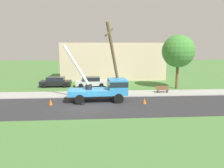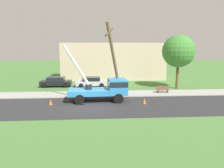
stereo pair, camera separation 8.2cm
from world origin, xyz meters
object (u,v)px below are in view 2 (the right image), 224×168
leaning_utility_pole (114,61)px  roadside_tree_near (179,51)px  traffic_cone_ahead (144,101)px  utility_truck (105,88)px  parked_sedan_silver (91,82)px  parked_sedan_black (56,82)px  traffic_cone_behind (51,102)px  park_bench (162,90)px

leaning_utility_pole → roadside_tree_near: size_ratio=1.13×
roadside_tree_near → traffic_cone_ahead: bearing=-129.2°
utility_truck → parked_sedan_silver: 8.64m
traffic_cone_ahead → roadside_tree_near: (6.23, 7.65, 4.86)m
leaning_utility_pole → parked_sedan_silver: 9.31m
parked_sedan_black → parked_sedan_silver: same height
utility_truck → traffic_cone_ahead: size_ratio=12.26×
utility_truck → traffic_cone_behind: 5.83m
roadside_tree_near → parked_sedan_silver: bearing=169.1°
utility_truck → park_bench: size_ratio=4.29×
traffic_cone_behind → parked_sedan_black: (-1.28, 10.10, 0.43)m
traffic_cone_ahead → traffic_cone_behind: 9.51m
leaning_utility_pole → parked_sedan_silver: bearing=108.3°
utility_truck → leaning_utility_pole: bearing=14.4°
park_bench → roadside_tree_near: roadside_tree_near is taller
utility_truck → leaning_utility_pole: (0.98, 0.25, 2.82)m
utility_truck → traffic_cone_ahead: utility_truck is taller
utility_truck → park_bench: (7.26, 3.26, -0.95)m
roadside_tree_near → leaning_utility_pole: bearing=-147.3°
roadside_tree_near → parked_sedan_black: bearing=171.1°
traffic_cone_ahead → park_bench: bearing=55.1°
traffic_cone_behind → parked_sedan_black: size_ratio=0.13×
leaning_utility_pole → parked_sedan_black: 12.12m
park_bench → traffic_cone_ahead: bearing=-124.9°
parked_sedan_silver → roadside_tree_near: (11.90, -2.29, 4.42)m
utility_truck → traffic_cone_ahead: bearing=-20.9°
park_bench → parked_sedan_silver: bearing=150.1°
parked_sedan_black → traffic_cone_behind: bearing=-82.8°
utility_truck → leaning_utility_pole: 2.99m
parked_sedan_black → parked_sedan_silver: 5.13m
leaning_utility_pole → park_bench: 7.92m
traffic_cone_behind → traffic_cone_ahead: bearing=-1.3°
traffic_cone_ahead → park_bench: park_bench is taller
utility_truck → park_bench: 8.02m
park_bench → traffic_cone_behind: bearing=-160.5°
parked_sedan_silver → roadside_tree_near: bearing=-10.9°
leaning_utility_pole → traffic_cone_behind: 7.80m
traffic_cone_behind → utility_truck: bearing=13.0°
roadside_tree_near → traffic_cone_behind: bearing=-154.7°
leaning_utility_pole → parked_sedan_black: leaning_utility_pole is taller
parked_sedan_black → parked_sedan_silver: bearing=-4.1°
parked_sedan_black → park_bench: bearing=-21.4°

